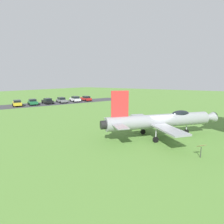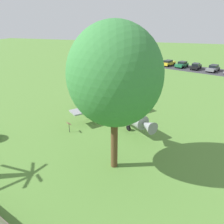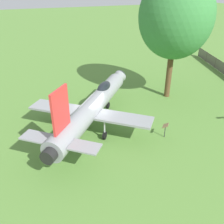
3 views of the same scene
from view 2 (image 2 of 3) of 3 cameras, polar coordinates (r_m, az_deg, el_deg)
ground_plane at (r=27.11m, az=-0.25°, el=-1.79°), size 200.00×200.00×0.00m
parking_strip at (r=58.18m, az=22.77°, el=9.90°), size 41.16×21.78×0.00m
display_jet at (r=26.11m, az=0.14°, el=1.72°), size 11.94×10.75×5.18m
shade_tree at (r=15.69m, az=0.67°, el=9.31°), size 6.85×6.47×11.38m
info_plaque at (r=24.10m, az=-11.04°, el=-3.30°), size 0.71×0.69×1.14m
parked_car_gray at (r=57.72m, az=24.67°, el=10.28°), size 3.54×5.07×1.46m
parked_car_black at (r=58.53m, az=20.86°, el=11.02°), size 2.85×4.54×1.49m
parked_car_green at (r=59.83m, az=17.60°, el=11.66°), size 3.42×4.55×1.44m
parked_car_yellow at (r=60.99m, az=14.36°, el=12.22°), size 3.52×4.84×1.48m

